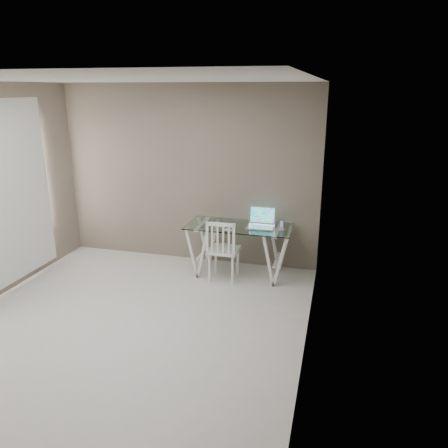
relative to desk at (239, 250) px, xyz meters
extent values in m
plane|color=#B1AEAA|center=(-0.91, -1.83, -0.38)|extent=(4.50, 4.50, 0.00)
cube|color=white|center=(-0.91, -1.83, 2.32)|extent=(4.00, 4.50, 0.02)
cube|color=#695E52|center=(-0.91, 0.42, 0.97)|extent=(4.00, 0.02, 2.70)
cube|color=#695E52|center=(1.09, -1.83, 0.97)|extent=(0.02, 4.50, 2.70)
cube|color=white|center=(-2.85, -1.23, 0.92)|extent=(0.01, 1.80, 2.40)
cube|color=silver|center=(0.00, 0.00, 0.36)|extent=(1.50, 0.70, 0.01)
cube|color=silver|center=(-0.55, 0.00, -0.02)|extent=(0.24, 0.62, 0.72)
cube|color=silver|center=(0.55, 0.00, -0.02)|extent=(0.24, 0.62, 0.72)
cube|color=white|center=(-0.17, -0.21, 0.06)|extent=(0.41, 0.41, 0.04)
cylinder|color=white|center=(-0.34, -0.38, -0.17)|extent=(0.04, 0.04, 0.42)
cylinder|color=white|center=(-0.01, -0.38, -0.17)|extent=(0.04, 0.04, 0.42)
cylinder|color=white|center=(-0.34, -0.05, -0.17)|extent=(0.04, 0.04, 0.42)
cylinder|color=white|center=(-0.01, -0.05, -0.17)|extent=(0.04, 0.04, 0.42)
cube|color=white|center=(-0.17, -0.40, 0.29)|extent=(0.41, 0.03, 0.46)
cube|color=silver|center=(0.30, -0.01, 0.37)|extent=(0.38, 0.26, 0.02)
cube|color=#19D899|center=(0.30, 0.14, 0.50)|extent=(0.38, 0.06, 0.25)
cube|color=silver|center=(-0.23, -0.06, 0.37)|extent=(0.30, 0.13, 0.01)
ellipsoid|color=silver|center=(-0.10, -0.29, 0.38)|extent=(0.12, 0.07, 0.04)
cube|color=white|center=(0.60, -0.01, 0.37)|extent=(0.07, 0.07, 0.02)
cube|color=black|center=(0.60, 0.00, 0.44)|extent=(0.06, 0.03, 0.11)
camera|label=1|loc=(1.30, -5.78, 2.24)|focal=35.00mm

